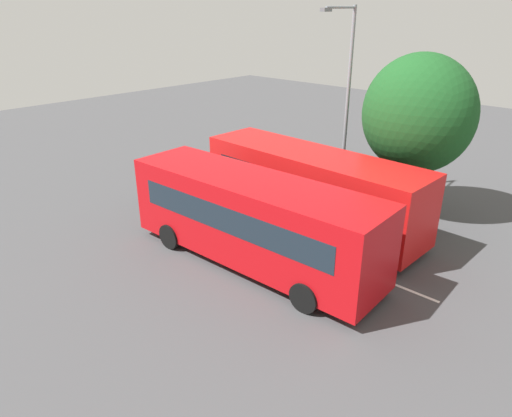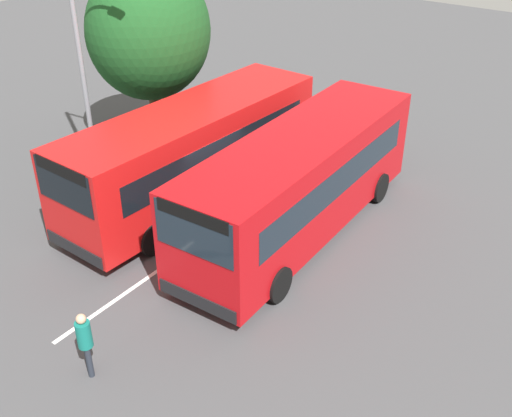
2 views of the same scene
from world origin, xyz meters
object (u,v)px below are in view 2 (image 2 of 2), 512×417
at_px(bus_center_left, 300,181).
at_px(street_lamp, 83,40).
at_px(depot_tree, 149,32).
at_px(bus_far_left, 193,151).
at_px(pedestrian, 85,340).

xyz_separation_m(bus_center_left, street_lamp, (1.23, -7.16, 3.09)).
height_order(bus_center_left, street_lamp, street_lamp).
bearing_deg(bus_center_left, depot_tree, -107.00).
bearing_deg(bus_center_left, bus_far_left, -87.73).
height_order(street_lamp, depot_tree, street_lamp).
xyz_separation_m(bus_far_left, street_lamp, (0.90, -3.41, 3.09)).
relative_size(bus_center_left, pedestrian, 5.86).
xyz_separation_m(bus_far_left, bus_center_left, (-0.33, 3.75, 0.00)).
distance_m(bus_far_left, bus_center_left, 3.76).
bearing_deg(street_lamp, bus_far_left, 9.29).
bearing_deg(street_lamp, bus_center_left, 4.27).
relative_size(bus_far_left, pedestrian, 5.83).
xyz_separation_m(street_lamp, depot_tree, (-3.16, -0.47, -0.49)).
relative_size(pedestrian, depot_tree, 0.24).
distance_m(bus_center_left, depot_tree, 8.29).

